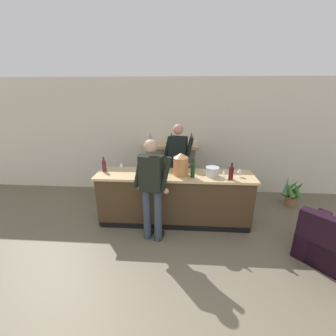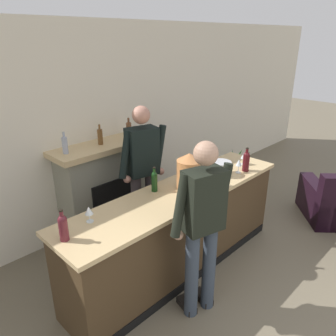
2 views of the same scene
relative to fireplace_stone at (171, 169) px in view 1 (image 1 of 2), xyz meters
name	(u,v)px [view 1 (image 1 of 2)]	position (x,y,z in m)	size (l,w,h in m)	color
wall_back_panel	(170,137)	(-0.04, 0.26, 0.73)	(12.00, 0.07, 2.75)	silver
bar_counter	(174,198)	(0.14, -1.27, -0.14)	(2.90, 0.68, 1.00)	#43301D
fireplace_stone	(171,169)	(0.00, 0.00, 0.00)	(1.29, 0.52, 1.53)	gray
armchair_black	(333,246)	(2.56, -2.20, -0.38)	(1.23, 1.22, 0.82)	black
potted_plant_corner	(292,192)	(2.73, -0.41, -0.33)	(0.47, 0.47, 0.64)	#966A45
person_customer	(152,187)	(-0.20, -1.85, 0.33)	(0.64, 0.38, 1.76)	#323B48
person_bartender	(178,163)	(0.18, -0.62, 0.37)	(0.65, 0.37, 1.82)	#3F373B
copper_dispenser	(181,164)	(0.25, -1.29, 0.56)	(0.27, 0.31, 0.41)	#CE824A
ice_bucket_steel	(212,172)	(0.82, -1.31, 0.43)	(0.24, 0.24, 0.16)	silver
wine_bottle_merlot_tall	(193,169)	(0.46, -1.41, 0.50)	(0.08, 0.08, 0.34)	#123513
wine_bottle_chardonnay_pale	(104,165)	(-1.20, -1.22, 0.48)	(0.08, 0.08, 0.28)	#581C25
wine_bottle_port_short	(165,164)	(-0.06, -1.08, 0.47)	(0.07, 0.07, 0.28)	#143714
wine_bottle_burgundy_dark	(231,172)	(1.12, -1.46, 0.49)	(0.08, 0.08, 0.30)	#4A1015
wine_glass_back_row	(240,171)	(1.29, -1.33, 0.47)	(0.09, 0.09, 0.17)	silver
wine_glass_front_left	(121,165)	(-0.89, -1.12, 0.46)	(0.08, 0.08, 0.15)	silver
wine_glass_front_right	(224,172)	(1.01, -1.43, 0.47)	(0.07, 0.07, 0.17)	silver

